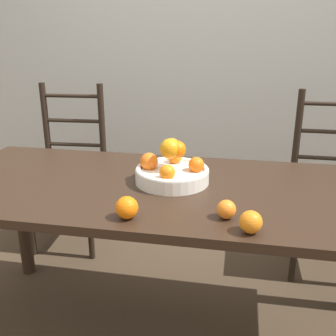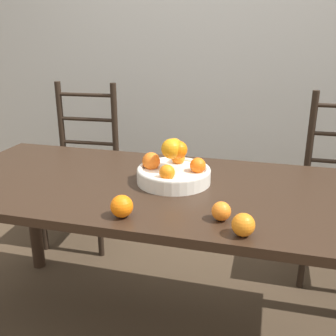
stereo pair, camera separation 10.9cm
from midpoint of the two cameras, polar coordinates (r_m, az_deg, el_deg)
ground_plane at (r=2.01m, az=1.28°, el=-22.51°), size 12.00×12.00×0.00m
wall_back at (r=2.96m, az=8.71°, el=18.30°), size 8.00×0.06×2.60m
dining_table at (r=1.65m, az=1.45°, el=-5.50°), size 1.92×0.82×0.74m
fruit_bowl at (r=1.63m, az=2.70°, el=-0.27°), size 0.31×0.31×0.19m
orange_loose_0 at (r=1.25m, az=13.35°, el=-8.06°), size 0.07×0.07×0.07m
orange_loose_1 at (r=1.34m, az=-4.41°, el=-5.60°), size 0.08×0.08×0.08m
orange_loose_2 at (r=1.33m, az=10.08°, el=-6.23°), size 0.07×0.07×0.07m
chair_left at (r=2.62m, az=-11.17°, el=-0.34°), size 0.44×0.43×1.03m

